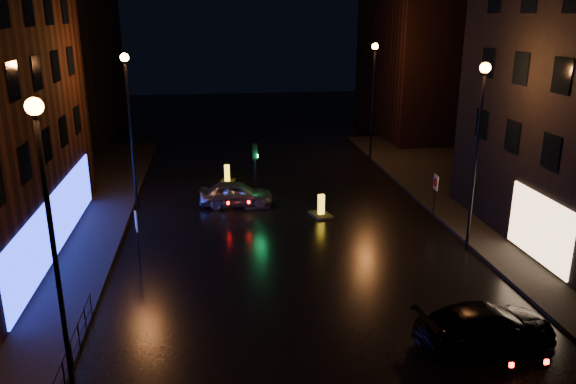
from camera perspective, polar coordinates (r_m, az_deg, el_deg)
name	(u,v)px	position (r m, az deg, el deg)	size (l,w,h in m)	color
ground	(326,332)	(19.62, 3.86, -14.02)	(120.00, 120.00, 0.00)	black
pavement_right	(565,225)	(31.70, 26.33, -3.04)	(12.00, 44.00, 0.15)	black
building_far_left	(60,54)	(52.90, -22.11, 12.87)	(8.00, 16.00, 14.00)	black
building_far_right	(421,65)	(51.94, 13.35, 12.49)	(8.00, 14.00, 12.00)	black
street_lamp_lnear	(48,207)	(15.66, -23.20, -1.42)	(0.44, 0.44, 8.37)	black
street_lamp_lfar	(129,108)	(30.97, -15.87, 8.23)	(0.44, 0.44, 8.37)	black
street_lamp_rnear	(479,129)	(25.49, 18.82, 6.03)	(0.44, 0.44, 8.37)	black
street_lamp_rfar	(373,85)	(40.25, 8.67, 10.74)	(0.44, 0.44, 8.37)	black
traffic_signal	(256,194)	(31.95, -3.31, -0.20)	(1.40, 2.40, 3.45)	black
guard_railing	(71,349)	(18.59, -21.19, -14.61)	(0.05, 6.04, 1.00)	black
silver_hatchback	(236,194)	(31.46, -5.28, -0.17)	(1.63, 4.06, 1.38)	#A9ABB1
dark_sedan	(486,326)	(19.70, 19.47, -12.67)	(1.90, 4.68, 1.36)	black
bollard_near	(321,211)	(29.89, 3.38, -1.97)	(1.22, 1.54, 1.19)	black
bollard_far	(227,179)	(35.92, -6.18, 1.35)	(1.15, 1.49, 1.17)	black
road_sign_left	(137,226)	(24.44, -15.13, -3.34)	(0.18, 0.57, 2.38)	black
road_sign_right	(436,186)	(29.96, 14.76, 0.58)	(0.10, 0.58, 2.39)	black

